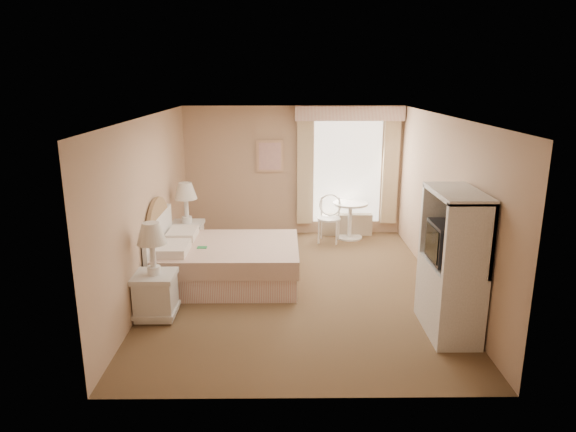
{
  "coord_description": "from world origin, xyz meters",
  "views": [
    {
      "loc": [
        -0.2,
        -7.1,
        3.02
      ],
      "look_at": [
        -0.13,
        0.3,
        1.01
      ],
      "focal_mm": 32.0,
      "sensor_mm": 36.0,
      "label": 1
    }
  ],
  "objects_px": {
    "bed": "(222,261)",
    "cafe_chair": "(329,214)",
    "nightstand_far": "(188,230)",
    "armoire": "(451,275)",
    "nightstand_near": "(155,283)",
    "round_table": "(350,214)"
  },
  "relations": [
    {
      "from": "nightstand_far",
      "to": "armoire",
      "type": "height_order",
      "value": "armoire"
    },
    {
      "from": "round_table",
      "to": "nightstand_near",
      "type": "bearing_deg",
      "value": -130.78
    },
    {
      "from": "cafe_chair",
      "to": "round_table",
      "type": "bearing_deg",
      "value": 35.77
    },
    {
      "from": "nightstand_far",
      "to": "nightstand_near",
      "type": "bearing_deg",
      "value": -90.0
    },
    {
      "from": "bed",
      "to": "cafe_chair",
      "type": "relative_size",
      "value": 2.35
    },
    {
      "from": "nightstand_near",
      "to": "armoire",
      "type": "relative_size",
      "value": 0.71
    },
    {
      "from": "nightstand_near",
      "to": "nightstand_far",
      "type": "relative_size",
      "value": 0.97
    },
    {
      "from": "bed",
      "to": "armoire",
      "type": "distance_m",
      "value": 3.35
    },
    {
      "from": "bed",
      "to": "nightstand_near",
      "type": "relative_size",
      "value": 1.67
    },
    {
      "from": "bed",
      "to": "cafe_chair",
      "type": "xyz_separation_m",
      "value": [
        1.8,
        2.05,
        0.18
      ]
    },
    {
      "from": "nightstand_far",
      "to": "cafe_chair",
      "type": "relative_size",
      "value": 1.45
    },
    {
      "from": "cafe_chair",
      "to": "armoire",
      "type": "relative_size",
      "value": 0.51
    },
    {
      "from": "bed",
      "to": "cafe_chair",
      "type": "bearing_deg",
      "value": 48.69
    },
    {
      "from": "armoire",
      "to": "cafe_chair",
      "type": "bearing_deg",
      "value": 107.5
    },
    {
      "from": "bed",
      "to": "cafe_chair",
      "type": "height_order",
      "value": "bed"
    },
    {
      "from": "bed",
      "to": "cafe_chair",
      "type": "distance_m",
      "value": 2.73
    },
    {
      "from": "nightstand_near",
      "to": "bed",
      "type": "bearing_deg",
      "value": 58.53
    },
    {
      "from": "nightstand_near",
      "to": "cafe_chair",
      "type": "relative_size",
      "value": 1.41
    },
    {
      "from": "bed",
      "to": "round_table",
      "type": "xyz_separation_m",
      "value": [
        2.21,
        2.22,
        0.13
      ]
    },
    {
      "from": "bed",
      "to": "nightstand_far",
      "type": "height_order",
      "value": "bed"
    },
    {
      "from": "nightstand_far",
      "to": "cafe_chair",
      "type": "bearing_deg",
      "value": 19.59
    },
    {
      "from": "cafe_chair",
      "to": "armoire",
      "type": "distance_m",
      "value": 3.79
    }
  ]
}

